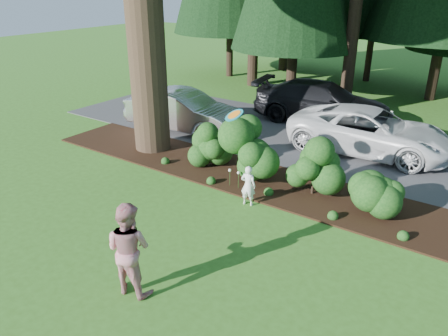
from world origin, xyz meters
name	(u,v)px	position (x,y,z in m)	size (l,w,h in m)	color
ground	(195,228)	(0.00, 0.00, 0.00)	(80.00, 80.00, 0.00)	#35661D
mulch_bed	(262,181)	(0.00, 3.25, 0.03)	(16.00, 2.50, 0.05)	black
driveway	(320,141)	(0.00, 7.50, 0.01)	(22.00, 6.00, 0.03)	#38383A
shrub_row	(285,164)	(0.77, 3.14, 0.81)	(6.53, 1.60, 1.61)	#123A11
lily_cluster	(239,174)	(-0.30, 2.40, 0.50)	(0.69, 0.09, 0.57)	#123A11
car_silver_wagon	(184,111)	(-4.96, 5.56, 0.82)	(1.67, 4.79, 1.58)	silver
car_white_suv	(370,131)	(1.83, 7.40, 0.79)	(2.54, 5.50, 1.53)	silver
car_dark_suv	(322,102)	(-0.97, 9.80, 0.86)	(2.32, 5.72, 1.66)	black
child	(248,186)	(0.42, 1.77, 0.56)	(0.41, 0.27, 1.12)	white
adult	(129,248)	(0.43, -2.50, 0.95)	(0.92, 0.72, 1.90)	#A51630
frisbee	(234,115)	(-0.09, 1.83, 2.40)	(0.56, 0.49, 0.36)	teal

